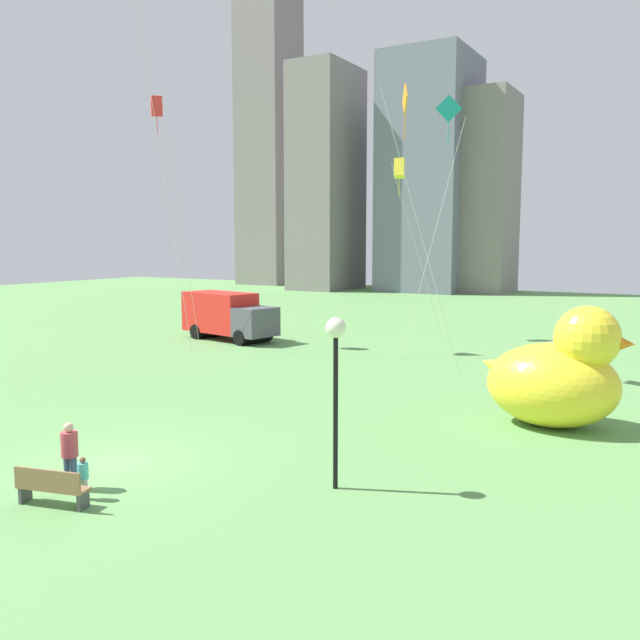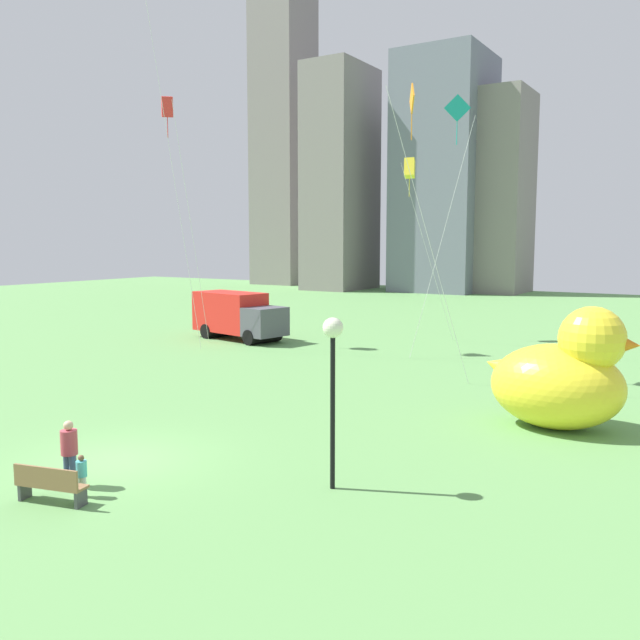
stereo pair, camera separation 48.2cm
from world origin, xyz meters
name	(u,v)px [view 1 (the left image)]	position (x,y,z in m)	size (l,w,h in m)	color
ground_plane	(114,463)	(0.00, 0.00, 0.00)	(140.00, 140.00, 0.00)	#5F9551
park_bench	(51,486)	(1.10, -2.85, 0.48)	(1.76, 0.84, 0.90)	olive
person_adult	(70,452)	(0.57, -1.88, 0.90)	(0.40, 0.40, 1.64)	#38476B
person_child	(83,476)	(1.37, -2.18, 0.56)	(0.25, 0.25, 1.01)	silver
giant_inflatable_duck	(558,375)	(9.61, 9.68, 1.69)	(4.79, 3.07, 3.97)	yellow
lamppost	(336,355)	(6.07, 1.37, 3.27)	(0.49, 0.49, 4.17)	black
box_truck	(228,316)	(-11.48, 19.64, 1.45)	(6.70, 3.50, 2.85)	red
city_skyline	(469,154)	(-10.53, 62.44, 15.68)	(79.96, 17.24, 39.91)	gray
kite_orange	(407,112)	(2.22, 14.44, 11.32)	(3.09, 3.30, 12.53)	silver
kite_red	(157,108)	(-13.50, 16.21, 13.32)	(2.14, 2.95, 14.03)	silver
kite_teal	(447,122)	(2.33, 19.14, 11.62)	(2.87, 2.65, 12.85)	silver
kite_yellow	(400,169)	(-2.92, 25.57, 10.25)	(3.17, 3.44, 10.94)	silver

